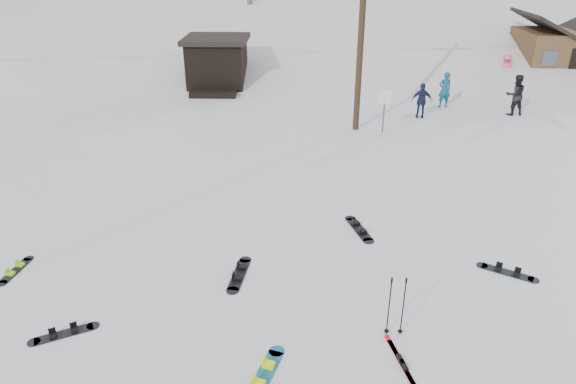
{
  "coord_description": "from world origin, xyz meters",
  "views": [
    {
      "loc": [
        -0.33,
        -7.26,
        7.21
      ],
      "look_at": [
        -0.67,
        4.74,
        1.4
      ],
      "focal_mm": 32.0,
      "sensor_mm": 36.0,
      "label": 1
    }
  ],
  "objects_px": {
    "utility_pole": "(362,16)",
    "cabin": "(562,52)",
    "hero_skis": "(402,364)",
    "hero_snowboard": "(264,376)"
  },
  "relations": [
    {
      "from": "utility_pole",
      "to": "cabin",
      "type": "distance_m",
      "value": 16.71
    },
    {
      "from": "utility_pole",
      "to": "cabin",
      "type": "bearing_deg",
      "value": 37.56
    },
    {
      "from": "utility_pole",
      "to": "hero_snowboard",
      "type": "bearing_deg",
      "value": -101.82
    },
    {
      "from": "utility_pole",
      "to": "hero_skis",
      "type": "bearing_deg",
      "value": -91.51
    },
    {
      "from": "utility_pole",
      "to": "cabin",
      "type": "relative_size",
      "value": 1.67
    },
    {
      "from": "hero_snowboard",
      "to": "hero_skis",
      "type": "height_order",
      "value": "hero_snowboard"
    },
    {
      "from": "utility_pole",
      "to": "hero_skis",
      "type": "relative_size",
      "value": 5.61
    },
    {
      "from": "hero_snowboard",
      "to": "hero_skis",
      "type": "relative_size",
      "value": 1.0
    },
    {
      "from": "hero_snowboard",
      "to": "cabin",
      "type": "bearing_deg",
      "value": -15.6
    },
    {
      "from": "utility_pole",
      "to": "hero_skis",
      "type": "xyz_separation_m",
      "value": [
        -0.36,
        -13.85,
        -4.66
      ]
    }
  ]
}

